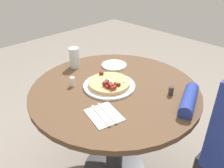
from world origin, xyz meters
The scene contains 10 objects.
dining_table centered at (0.00, 0.00, 0.54)m, with size 0.98×0.98×0.70m.
pizza_plate centered at (0.01, -0.03, 0.71)m, with size 0.30×0.30×0.01m, color white.
breakfast_pizza centered at (0.02, -0.03, 0.72)m, with size 0.24×0.24×0.05m.
bread_plate centered at (-0.20, -0.21, 0.71)m, with size 0.17×0.17×0.01m, color silver.
napkin centered at (0.22, 0.15, 0.70)m, with size 0.17×0.14×0.00m, color white.
fork centered at (0.24, 0.14, 0.71)m, with size 0.18×0.01×0.01m, color silver.
knife centered at (0.20, 0.15, 0.71)m, with size 0.18×0.01×0.01m, color silver.
water_glass centered at (0.00, -0.38, 0.77)m, with size 0.07×0.07×0.14m, color silver.
salt_shaker centered at (0.16, -0.19, 0.73)m, with size 0.03×0.03×0.06m, color white.
pepper_shaker centered at (-0.17, 0.27, 0.72)m, with size 0.03×0.03×0.05m, color #3F3833.
Camera 1 is at (0.80, 0.80, 1.39)m, focal length 36.67 mm.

